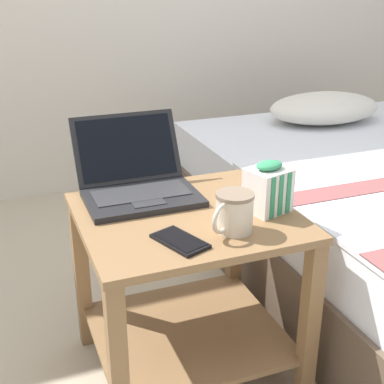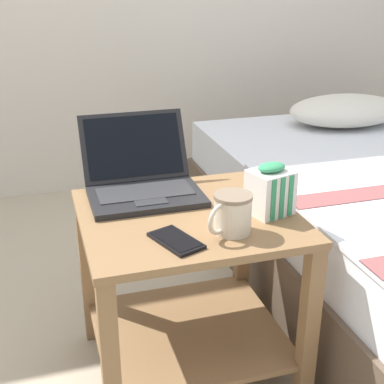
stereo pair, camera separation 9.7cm
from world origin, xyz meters
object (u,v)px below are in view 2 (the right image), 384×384
at_px(laptop, 142,179).
at_px(snack_bag, 270,190).
at_px(mug_front_left, 232,212).
at_px(cell_phone, 176,240).

bearing_deg(laptop, snack_bag, -38.40).
distance_m(mug_front_left, cell_phone, 0.16).
xyz_separation_m(mug_front_left, cell_phone, (-0.15, -0.01, -0.05)).
relative_size(snack_bag, cell_phone, 0.89).
xyz_separation_m(laptop, snack_bag, (0.31, -0.24, 0.02)).
distance_m(laptop, mug_front_left, 0.36).
bearing_deg(snack_bag, cell_phone, -162.32).
height_order(mug_front_left, cell_phone, mug_front_left).
bearing_deg(laptop, mug_front_left, -63.16).
bearing_deg(mug_front_left, snack_bag, 29.76).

